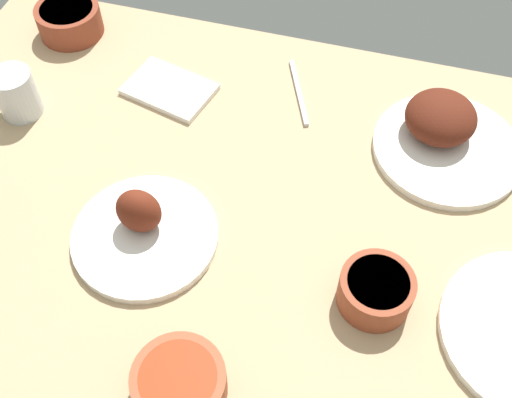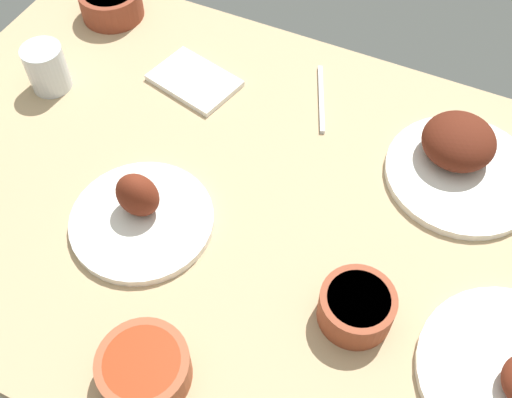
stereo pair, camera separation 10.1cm
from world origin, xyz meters
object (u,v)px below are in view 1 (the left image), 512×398
bowl_pasta (69,19)px  water_tumbler (16,94)px  bowl_onions (376,290)px  folded_napkin (170,89)px  fork_loose (299,92)px  plate_far_side (143,229)px  bowl_sauce (179,383)px  plate_center_main (444,132)px

bowl_pasta → water_tumbler: 24.30cm
bowl_onions → folded_napkin: (46.68, -34.57, -2.67)cm
fork_loose → plate_far_side: bearing=133.9°
bowl_sauce → bowl_onions: size_ratio=1.16×
bowl_pasta → bowl_sauce: size_ratio=1.02×
bowl_onions → bowl_sauce: bearing=42.1°
plate_center_main → bowl_pasta: size_ratio=2.00×
folded_napkin → plate_far_side: bearing=103.7°
plate_far_side → water_tumbler: (33.60, -20.43, 2.53)cm
bowl_onions → plate_far_side: bearing=-1.9°
bowl_sauce → bowl_onions: (-23.86, -21.59, 0.31)cm
folded_napkin → fork_loose: (-24.93, -6.45, -0.20)cm
plate_far_side → water_tumbler: 39.41cm
bowl_sauce → folded_napkin: size_ratio=0.79×
water_tumbler → folded_napkin: 28.86cm
plate_far_side → folded_napkin: size_ratio=1.45×
bowl_sauce → water_tumbler: size_ratio=1.42×
fork_loose → bowl_onions: bearing=-175.2°
plate_far_side → fork_loose: 43.20cm
bowl_onions → folded_napkin: bearing=-36.5°
plate_far_side → water_tumbler: bearing=-31.3°
plate_center_main → folded_napkin: plate_center_main is taller
water_tumbler → fork_loose: bearing=-159.0°
plate_center_main → folded_napkin: (53.38, 0.77, -2.58)cm
plate_far_side → bowl_onions: plate_far_side is taller
bowl_pasta → folded_napkin: bowl_pasta is taller
bowl_sauce → bowl_pasta: bearing=-53.7°
bowl_pasta → plate_far_side: bearing=127.9°
plate_far_side → fork_loose: size_ratio=1.35×
bowl_onions → water_tumbler: bearing=-16.7°
water_tumbler → fork_loose: (-50.43, -19.32, -4.27)cm
plate_center_main → fork_loose: size_ratio=1.50×
bowl_pasta → water_tumbler: size_ratio=1.45×
water_tumbler → folded_napkin: (-25.50, -12.88, -4.07)cm
plate_center_main → fork_loose: 29.14cm
water_tumbler → folded_napkin: size_ratio=0.56×
bowl_onions → water_tumbler: size_ratio=1.23×
plate_center_main → folded_napkin: 53.44cm
bowl_onions → folded_napkin: 58.14cm
plate_far_side → bowl_onions: 38.61cm
plate_far_side → bowl_onions: size_ratio=2.12×
bowl_pasta → bowl_onions: (-73.39, 45.92, -0.12)cm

